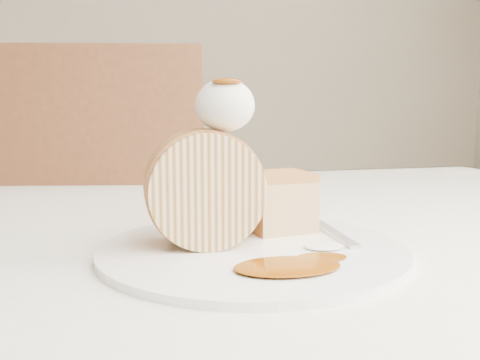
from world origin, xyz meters
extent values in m
cube|color=white|center=(0.00, 3.00, 1.40)|extent=(5.00, 0.10, 2.80)
cube|color=white|center=(0.00, 0.20, 0.73)|extent=(1.40, 0.90, 0.04)
cube|color=white|center=(0.00, 0.65, 0.61)|extent=(1.40, 0.01, 0.28)
cylinder|color=brown|center=(0.62, 0.57, 0.35)|extent=(0.06, 0.06, 0.71)
cube|color=brown|center=(-0.15, 0.77, 0.49)|extent=(0.56, 0.56, 0.05)
cube|color=brown|center=(-0.19, 0.56, 0.76)|extent=(0.47, 0.14, 0.50)
cylinder|color=brown|center=(0.09, 0.93, 0.23)|extent=(0.04, 0.04, 0.46)
cylinder|color=brown|center=(-0.31, 1.01, 0.23)|extent=(0.04, 0.04, 0.46)
cylinder|color=white|center=(0.01, 0.02, 0.75)|extent=(0.35, 0.35, 0.01)
cylinder|color=beige|center=(-0.03, 0.04, 0.81)|extent=(0.11, 0.06, 0.11)
cube|color=#B97A46|center=(0.06, 0.08, 0.79)|extent=(0.08, 0.07, 0.06)
ellipsoid|color=white|center=(-0.01, 0.04, 0.90)|extent=(0.06, 0.06, 0.05)
ellipsoid|color=#783805|center=(-0.01, 0.03, 0.92)|extent=(0.03, 0.02, 0.01)
cube|color=silver|center=(0.11, 0.05, 0.76)|extent=(0.03, 0.18, 0.00)
camera|label=1|loc=(-0.12, -0.47, 0.90)|focal=40.00mm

